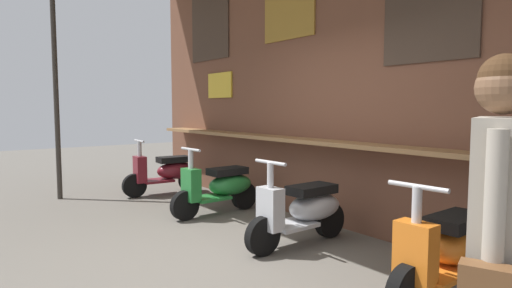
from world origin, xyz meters
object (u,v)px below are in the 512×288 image
Objects in this scene: scooter_green at (221,187)px; scooter_orange at (448,250)px; scooter_silver at (304,210)px; shopper_with_handbag at (498,207)px; scooter_maroon at (167,172)px.

scooter_orange is at bearing 87.85° from scooter_green.
scooter_silver is 2.89m from shopper_with_handbag.
scooter_silver is at bearing 87.85° from scooter_green.
scooter_maroon is at bearing -92.15° from scooter_green.
scooter_silver is 0.81× the size of shopper_with_handbag.
scooter_maroon is at bearing -91.71° from scooter_orange.
scooter_maroon is 5.12m from scooter_orange.
shopper_with_handbag is at bearing 33.82° from scooter_orange.
scooter_maroon is 1.00× the size of scooter_green.
scooter_orange is 0.81× the size of shopper_with_handbag.
scooter_orange is at bearing 88.86° from scooter_silver.
scooter_maroon is 6.15m from shopper_with_handbag.
scooter_maroon is at bearing 147.68° from shopper_with_handbag.
scooter_orange is 1.65m from shopper_with_handbag.
scooter_green is at bearing -91.14° from scooter_silver.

